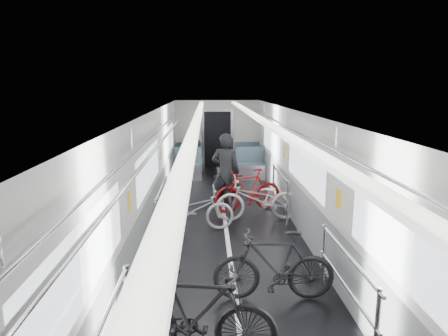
% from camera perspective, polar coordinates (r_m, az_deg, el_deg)
% --- Properties ---
extents(car_shell, '(3.02, 14.01, 2.41)m').
position_cam_1_polar(car_shell, '(9.32, -0.08, 0.65)').
color(car_shell, black).
rests_on(car_shell, ground).
extents(bike_left_mid, '(1.82, 0.75, 1.06)m').
position_cam_1_polar(bike_left_mid, '(4.53, -4.08, -20.13)').
color(bike_left_mid, black).
rests_on(bike_left_mid, floor).
extents(bike_left_far, '(1.74, 0.71, 0.89)m').
position_cam_1_polar(bike_left_far, '(8.18, -4.57, -5.90)').
color(bike_left_far, '#A09FA4').
rests_on(bike_left_far, floor).
extents(bike_right_near, '(1.69, 0.53, 1.01)m').
position_cam_1_polar(bike_right_near, '(5.66, 7.15, -13.63)').
color(bike_right_near, black).
rests_on(bike_right_near, floor).
extents(bike_right_mid, '(1.88, 0.76, 0.97)m').
position_cam_1_polar(bike_right_mid, '(8.77, 4.90, -4.42)').
color(bike_right_mid, '#B1B0B5').
rests_on(bike_right_mid, floor).
extents(bike_right_far, '(1.74, 0.99, 1.01)m').
position_cam_1_polar(bike_right_far, '(9.40, 3.44, -3.18)').
color(bike_right_far, maroon).
rests_on(bike_right_far, floor).
extents(bike_aisle, '(0.84, 1.92, 0.98)m').
position_cam_1_polar(bike_aisle, '(9.40, 0.14, -3.26)').
color(bike_aisle, black).
rests_on(bike_aisle, floor).
extents(person_standing, '(0.76, 0.59, 1.84)m').
position_cam_1_polar(person_standing, '(9.39, 0.25, -0.56)').
color(person_standing, black).
rests_on(person_standing, floor).
extents(person_seated, '(0.87, 0.75, 1.56)m').
position_cam_1_polar(person_seated, '(13.41, -4.50, 2.51)').
color(person_seated, '#302E36').
rests_on(person_seated, floor).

